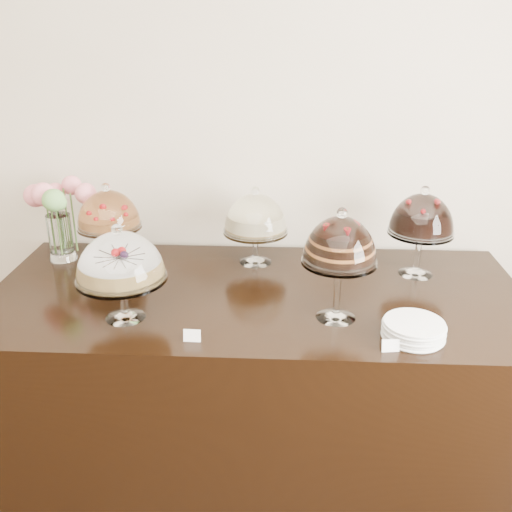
{
  "coord_description": "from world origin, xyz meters",
  "views": [
    {
      "loc": [
        0.36,
        0.34,
        1.94
      ],
      "look_at": [
        0.25,
        2.4,
        1.08
      ],
      "focal_mm": 40.0,
      "sensor_mm": 36.0,
      "label": 1
    }
  ],
  "objects_px": {
    "cake_stand_sugar_sponge": "(120,261)",
    "cake_stand_choco_layer": "(340,245)",
    "cake_stand_dark_choco": "(422,218)",
    "cake_stand_fruit_tart": "(108,213)",
    "cake_stand_cheesecake": "(255,217)",
    "plate_stack": "(414,330)",
    "display_counter": "(257,383)",
    "flower_vase": "(57,208)"
  },
  "relations": [
    {
      "from": "cake_stand_sugar_sponge",
      "to": "cake_stand_choco_layer",
      "type": "distance_m",
      "value": 0.79
    },
    {
      "from": "cake_stand_dark_choco",
      "to": "cake_stand_fruit_tart",
      "type": "height_order",
      "value": "cake_stand_dark_choco"
    },
    {
      "from": "cake_stand_cheesecake",
      "to": "cake_stand_dark_choco",
      "type": "bearing_deg",
      "value": -7.51
    },
    {
      "from": "cake_stand_cheesecake",
      "to": "cake_stand_dark_choco",
      "type": "xyz_separation_m",
      "value": [
        0.71,
        -0.09,
        0.04
      ]
    },
    {
      "from": "plate_stack",
      "to": "display_counter",
      "type": "bearing_deg",
      "value": 149.47
    },
    {
      "from": "cake_stand_fruit_tart",
      "to": "plate_stack",
      "type": "relative_size",
      "value": 1.77
    },
    {
      "from": "plate_stack",
      "to": "cake_stand_fruit_tart",
      "type": "bearing_deg",
      "value": 154.42
    },
    {
      "from": "cake_stand_sugar_sponge",
      "to": "cake_stand_dark_choco",
      "type": "height_order",
      "value": "cake_stand_dark_choco"
    },
    {
      "from": "cake_stand_cheesecake",
      "to": "cake_stand_fruit_tart",
      "type": "bearing_deg",
      "value": -175.58
    },
    {
      "from": "cake_stand_choco_layer",
      "to": "cake_stand_cheesecake",
      "type": "distance_m",
      "value": 0.61
    },
    {
      "from": "cake_stand_choco_layer",
      "to": "display_counter",
      "type": "bearing_deg",
      "value": 146.9
    },
    {
      "from": "cake_stand_sugar_sponge",
      "to": "cake_stand_choco_layer",
      "type": "xyz_separation_m",
      "value": [
        0.79,
        0.04,
        0.06
      ]
    },
    {
      "from": "cake_stand_dark_choco",
      "to": "flower_vase",
      "type": "bearing_deg",
      "value": 176.98
    },
    {
      "from": "display_counter",
      "to": "flower_vase",
      "type": "bearing_deg",
      "value": 161.92
    },
    {
      "from": "cake_stand_sugar_sponge",
      "to": "plate_stack",
      "type": "bearing_deg",
      "value": -5.01
    },
    {
      "from": "plate_stack",
      "to": "cake_stand_dark_choco",
      "type": "bearing_deg",
      "value": 77.65
    },
    {
      "from": "cake_stand_choco_layer",
      "to": "cake_stand_sugar_sponge",
      "type": "bearing_deg",
      "value": -176.94
    },
    {
      "from": "display_counter",
      "to": "cake_stand_cheesecake",
      "type": "bearing_deg",
      "value": 93.99
    },
    {
      "from": "cake_stand_choco_layer",
      "to": "plate_stack",
      "type": "height_order",
      "value": "cake_stand_choco_layer"
    },
    {
      "from": "display_counter",
      "to": "cake_stand_cheesecake",
      "type": "distance_m",
      "value": 0.74
    },
    {
      "from": "cake_stand_sugar_sponge",
      "to": "flower_vase",
      "type": "bearing_deg",
      "value": 128.79
    },
    {
      "from": "display_counter",
      "to": "flower_vase",
      "type": "relative_size",
      "value": 5.83
    },
    {
      "from": "display_counter",
      "to": "cake_stand_sugar_sponge",
      "type": "distance_m",
      "value": 0.87
    },
    {
      "from": "cake_stand_cheesecake",
      "to": "plate_stack",
      "type": "xyz_separation_m",
      "value": [
        0.59,
        -0.65,
        -0.19
      ]
    },
    {
      "from": "display_counter",
      "to": "cake_stand_cheesecake",
      "type": "xyz_separation_m",
      "value": [
        -0.02,
        0.31,
        0.67
      ]
    },
    {
      "from": "cake_stand_sugar_sponge",
      "to": "plate_stack",
      "type": "relative_size",
      "value": 1.74
    },
    {
      "from": "cake_stand_sugar_sponge",
      "to": "flower_vase",
      "type": "distance_m",
      "value": 0.7
    },
    {
      "from": "cake_stand_choco_layer",
      "to": "cake_stand_dark_choco",
      "type": "xyz_separation_m",
      "value": [
        0.38,
        0.42,
        -0.03
      ]
    },
    {
      "from": "cake_stand_choco_layer",
      "to": "cake_stand_fruit_tart",
      "type": "relative_size",
      "value": 1.14
    },
    {
      "from": "cake_stand_sugar_sponge",
      "to": "cake_stand_fruit_tart",
      "type": "distance_m",
      "value": 0.54
    },
    {
      "from": "cake_stand_sugar_sponge",
      "to": "flower_vase",
      "type": "relative_size",
      "value": 0.99
    },
    {
      "from": "display_counter",
      "to": "cake_stand_sugar_sponge",
      "type": "bearing_deg",
      "value": -153.17
    },
    {
      "from": "display_counter",
      "to": "cake_stand_choco_layer",
      "type": "relative_size",
      "value": 5.08
    },
    {
      "from": "display_counter",
      "to": "cake_stand_sugar_sponge",
      "type": "relative_size",
      "value": 5.9
    },
    {
      "from": "cake_stand_dark_choco",
      "to": "flower_vase",
      "type": "relative_size",
      "value": 1.06
    },
    {
      "from": "cake_stand_fruit_tart",
      "to": "plate_stack",
      "type": "height_order",
      "value": "cake_stand_fruit_tart"
    },
    {
      "from": "display_counter",
      "to": "flower_vase",
      "type": "distance_m",
      "value": 1.19
    },
    {
      "from": "cake_stand_cheesecake",
      "to": "cake_stand_fruit_tart",
      "type": "xyz_separation_m",
      "value": [
        -0.65,
        -0.05,
        0.02
      ]
    },
    {
      "from": "cake_stand_cheesecake",
      "to": "cake_stand_choco_layer",
      "type": "bearing_deg",
      "value": -57.07
    },
    {
      "from": "cake_stand_cheesecake",
      "to": "flower_vase",
      "type": "relative_size",
      "value": 0.95
    },
    {
      "from": "cake_stand_dark_choco",
      "to": "plate_stack",
      "type": "bearing_deg",
      "value": -102.35
    },
    {
      "from": "display_counter",
      "to": "cake_stand_dark_choco",
      "type": "distance_m",
      "value": 1.01
    }
  ]
}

